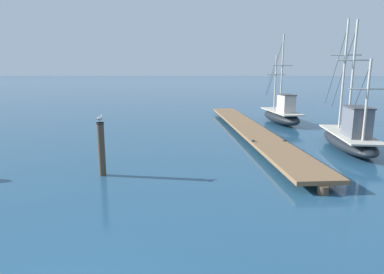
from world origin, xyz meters
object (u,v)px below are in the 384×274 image
object	(u,v)px
fishing_boat_1	(282,114)
perched_seagull	(100,118)
fishing_boat_0	(350,137)
mooring_piling	(101,148)

from	to	relation	value
fishing_boat_1	perched_seagull	world-z (taller)	fishing_boat_1
fishing_boat_0	mooring_piling	bearing A→B (deg)	-159.86
fishing_boat_1	mooring_piling	xyz separation A→B (m)	(-10.02, -12.47, 0.38)
mooring_piling	fishing_boat_0	bearing A→B (deg)	20.14
perched_seagull	fishing_boat_0	bearing A→B (deg)	20.16
fishing_boat_0	mooring_piling	distance (m)	12.06
fishing_boat_1	perched_seagull	bearing A→B (deg)	-128.78
mooring_piling	perched_seagull	world-z (taller)	perched_seagull
mooring_piling	perched_seagull	bearing A→B (deg)	-112.82
fishing_boat_1	mooring_piling	size ratio (longest dim) A/B	3.16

